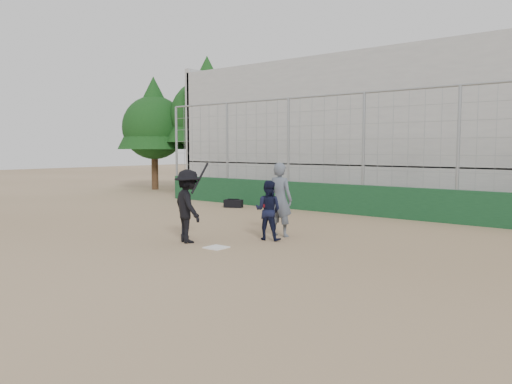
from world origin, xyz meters
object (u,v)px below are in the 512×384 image
Objects in this scene: batter_at_plate at (188,206)px; umpire at (280,203)px; equipment_bag at (233,204)px; catcher_crouched at (268,220)px.

batter_at_plate reaches higher than umpire.
equipment_bag is at bearing -42.11° from umpire.
umpire reaches higher than catcher_crouched.
equipment_bag is at bearing 122.70° from batter_at_plate.
umpire is (-0.09, 0.61, 0.34)m from catcher_crouched.
equipment_bag is (-3.77, 5.86, -0.71)m from batter_at_plate.
equipment_bag is (-4.95, 3.85, -0.68)m from umpire.
catcher_crouched is 0.70m from umpire.
equipment_bag is (-5.05, 4.46, -0.34)m from catcher_crouched.
batter_at_plate is 2.34m from umpire.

